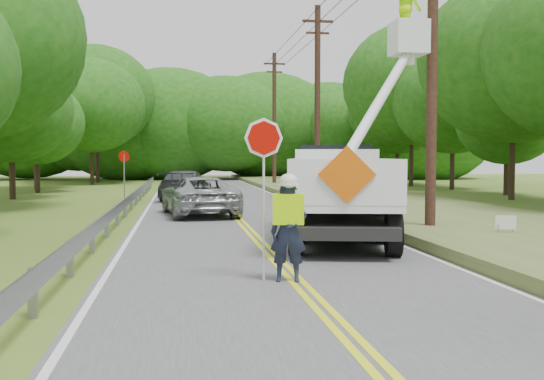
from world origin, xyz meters
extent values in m
plane|color=#445E1D|center=(0.00, 0.00, 0.00)|extent=(140.00, 140.00, 0.00)
cube|color=#4A4A4C|center=(0.00, 14.00, 0.01)|extent=(7.20, 96.00, 0.02)
cube|color=yellow|center=(-0.10, 14.00, 0.02)|extent=(0.12, 96.00, 0.00)
cube|color=yellow|center=(0.10, 14.00, 0.02)|extent=(0.12, 96.00, 0.00)
cube|color=silver|center=(-3.45, 14.00, 0.02)|extent=(0.12, 96.00, 0.00)
cube|color=silver|center=(3.45, 14.00, 0.02)|extent=(0.12, 96.00, 0.00)
cube|color=gray|center=(-4.10, 1.00, 0.35)|extent=(0.12, 0.14, 0.70)
cube|color=gray|center=(-4.10, 4.00, 0.35)|extent=(0.12, 0.14, 0.70)
cube|color=gray|center=(-4.10, 7.00, 0.35)|extent=(0.12, 0.14, 0.70)
cube|color=gray|center=(-4.10, 10.00, 0.35)|extent=(0.12, 0.14, 0.70)
cube|color=gray|center=(-4.10, 13.00, 0.35)|extent=(0.12, 0.14, 0.70)
cube|color=gray|center=(-4.10, 16.00, 0.35)|extent=(0.12, 0.14, 0.70)
cube|color=gray|center=(-4.10, 19.00, 0.35)|extent=(0.12, 0.14, 0.70)
cube|color=gray|center=(-4.10, 22.00, 0.35)|extent=(0.12, 0.14, 0.70)
cube|color=gray|center=(-4.10, 25.00, 0.35)|extent=(0.12, 0.14, 0.70)
cube|color=gray|center=(-4.10, 28.00, 0.35)|extent=(0.12, 0.14, 0.70)
cube|color=gray|center=(-4.10, 31.00, 0.35)|extent=(0.12, 0.14, 0.70)
cube|color=gray|center=(-4.10, 34.00, 0.35)|extent=(0.12, 0.14, 0.70)
cube|color=gray|center=(-4.10, 37.00, 0.35)|extent=(0.12, 0.14, 0.70)
cube|color=gray|center=(-4.00, 15.00, 0.60)|extent=(0.05, 48.00, 0.34)
cylinder|color=black|center=(5.00, 9.00, 5.00)|extent=(0.30, 0.30, 10.00)
cylinder|color=black|center=(5.00, 24.00, 5.00)|extent=(0.30, 0.30, 10.00)
cube|color=black|center=(5.00, 24.00, 9.20)|extent=(1.60, 0.12, 0.12)
cube|color=black|center=(5.00, 24.00, 8.60)|extent=(1.20, 0.10, 0.10)
cylinder|color=black|center=(5.00, 39.00, 5.00)|extent=(0.30, 0.30, 10.00)
cube|color=black|center=(5.00, 39.00, 9.20)|extent=(1.60, 0.12, 0.12)
cube|color=black|center=(5.00, 39.00, 8.60)|extent=(1.20, 0.10, 0.10)
cube|color=#4E5E2C|center=(7.10, 14.00, 0.15)|extent=(7.00, 96.00, 0.30)
cylinder|color=#332319|center=(-10.83, 26.91, 1.38)|extent=(0.32, 0.32, 2.77)
ellipsoid|color=#174E10|center=(-10.83, 26.91, 4.76)|extent=(6.45, 6.45, 5.68)
cylinder|color=#332319|center=(-10.87, 32.99, 1.27)|extent=(0.32, 0.32, 2.54)
ellipsoid|color=#174E10|center=(-10.87, 32.99, 4.38)|extent=(5.93, 5.93, 5.22)
cylinder|color=#332319|center=(-12.01, 38.00, 1.39)|extent=(0.32, 0.32, 2.79)
ellipsoid|color=#174E10|center=(-12.01, 38.00, 4.80)|extent=(6.51, 6.51, 5.72)
cylinder|color=#332319|center=(-9.11, 44.66, 1.85)|extent=(0.32, 0.32, 3.71)
ellipsoid|color=#174E10|center=(-9.11, 44.66, 6.38)|extent=(8.65, 8.65, 7.61)
cylinder|color=#332319|center=(-9.19, 48.81, 2.17)|extent=(0.32, 0.32, 4.35)
ellipsoid|color=#174E10|center=(-9.19, 48.81, 7.49)|extent=(10.15, 10.15, 8.93)
cylinder|color=#332319|center=(15.10, 22.69, 2.11)|extent=(0.32, 0.32, 4.23)
ellipsoid|color=#174E10|center=(15.10, 22.69, 7.28)|extent=(9.87, 9.87, 8.68)
cylinder|color=#332319|center=(16.84, 26.42, 1.29)|extent=(0.32, 0.32, 2.58)
ellipsoid|color=#174E10|center=(16.84, 26.42, 4.44)|extent=(6.01, 6.01, 5.29)
cylinder|color=#332319|center=(16.41, 32.91, 1.76)|extent=(0.32, 0.32, 3.53)
ellipsoid|color=#174E10|center=(16.41, 32.91, 6.07)|extent=(8.23, 8.23, 7.24)
cylinder|color=#332319|center=(15.36, 37.86, 2.25)|extent=(0.32, 0.32, 4.49)
ellipsoid|color=#174E10|center=(15.36, 37.86, 7.74)|extent=(10.48, 10.48, 9.23)
cylinder|color=#332319|center=(15.74, 42.04, 1.77)|extent=(0.32, 0.32, 3.55)
ellipsoid|color=#174E10|center=(15.74, 42.04, 6.11)|extent=(8.28, 8.28, 7.28)
cylinder|color=#332319|center=(13.31, 48.60, 1.52)|extent=(0.32, 0.32, 3.04)
ellipsoid|color=#174E10|center=(13.31, 48.60, 5.24)|extent=(7.10, 7.10, 6.25)
ellipsoid|color=#174E10|center=(-17.04, 57.94, 5.50)|extent=(14.51, 10.89, 10.89)
ellipsoid|color=#174E10|center=(-12.14, 57.28, 5.50)|extent=(12.51, 9.38, 9.38)
ellipsoid|color=#174E10|center=(-7.32, 56.41, 5.50)|extent=(15.16, 11.37, 11.37)
ellipsoid|color=#174E10|center=(-2.99, 56.15, 5.50)|extent=(15.05, 11.29, 11.29)
ellipsoid|color=#174E10|center=(2.46, 54.40, 5.50)|extent=(12.58, 9.43, 9.43)
ellipsoid|color=#174E10|center=(7.06, 57.79, 5.50)|extent=(15.00, 11.25, 11.25)
ellipsoid|color=#174E10|center=(13.51, 56.98, 5.50)|extent=(12.21, 9.15, 9.15)
ellipsoid|color=#174E10|center=(17.44, 56.09, 5.50)|extent=(11.13, 8.35, 8.35)
ellipsoid|color=#174E10|center=(22.13, 54.07, 5.50)|extent=(16.88, 12.66, 12.66)
imported|color=#191E33|center=(-0.15, 2.95, 0.92)|extent=(0.73, 0.56, 1.79)
cube|color=#AAEF00|center=(-0.15, 2.95, 1.32)|extent=(0.61, 0.45, 0.54)
ellipsoid|color=silver|center=(-0.15, 2.95, 1.82)|extent=(0.33, 0.33, 0.27)
cylinder|color=#B7B7B7|center=(-0.57, 3.10, 1.27)|extent=(0.04, 0.04, 2.51)
cylinder|color=#A40900|center=(-0.57, 3.10, 2.59)|extent=(0.71, 0.15, 0.72)
cylinder|color=black|center=(0.53, 5.85, 0.54)|extent=(0.54, 1.09, 1.05)
cylinder|color=black|center=(2.66, 5.40, 0.54)|extent=(0.54, 1.09, 1.05)
cylinder|color=black|center=(0.98, 7.99, 0.54)|extent=(0.54, 1.09, 1.05)
cylinder|color=black|center=(3.11, 7.54, 0.54)|extent=(0.54, 1.09, 1.05)
cylinder|color=black|center=(1.54, 10.65, 0.54)|extent=(0.54, 1.09, 1.05)
cylinder|color=black|center=(3.67, 10.20, 0.54)|extent=(0.54, 1.09, 1.05)
cube|color=black|center=(2.11, 8.08, 0.62)|extent=(3.68, 7.30, 0.27)
cube|color=silver|center=(1.95, 7.33, 1.16)|extent=(3.49, 5.42, 0.24)
cube|color=silver|center=(0.75, 7.59, 1.71)|extent=(1.10, 4.92, 0.98)
cube|color=silver|center=(3.16, 7.08, 1.71)|extent=(1.10, 4.92, 0.98)
cube|color=silver|center=(1.44, 4.90, 1.71)|extent=(2.47, 0.58, 0.98)
cube|color=silver|center=(2.72, 10.96, 1.49)|extent=(2.83, 2.53, 1.96)
cube|color=black|center=(2.76, 11.18, 2.20)|extent=(2.43, 1.84, 0.82)
cube|color=silver|center=(1.71, 6.16, 1.71)|extent=(1.16, 1.16, 0.87)
cube|color=silver|center=(4.30, 9.00, 5.56)|extent=(0.93, 0.93, 0.93)
imported|color=#AAEF00|center=(4.30, 9.00, 6.40)|extent=(0.62, 0.80, 1.65)
cube|color=#DE5909|center=(1.43, 4.83, 1.87)|extent=(1.22, 0.29, 1.23)
imported|color=#A7ABAE|center=(-1.33, 16.18, 0.76)|extent=(3.11, 5.60, 1.48)
imported|color=#3A3D43|center=(-1.76, 24.88, 0.78)|extent=(3.07, 5.55, 1.52)
cylinder|color=gray|center=(-4.61, 21.80, 1.19)|extent=(0.06, 0.06, 2.38)
cylinder|color=#A40900|center=(-4.61, 21.80, 2.27)|extent=(0.50, 0.26, 0.54)
cube|color=white|center=(6.26, 7.09, 0.56)|extent=(0.48, 0.21, 0.36)
cylinder|color=gray|center=(6.06, 7.09, 0.25)|extent=(0.02, 0.02, 0.51)
cylinder|color=gray|center=(6.46, 7.09, 0.25)|extent=(0.02, 0.02, 0.51)
camera|label=1|loc=(-2.06, -8.10, 2.25)|focal=41.74mm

